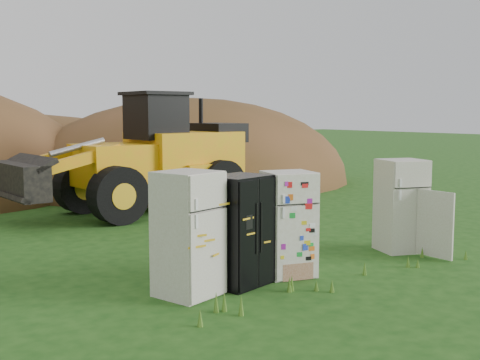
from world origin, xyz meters
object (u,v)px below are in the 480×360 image
(fridge_sticker, at_px, (289,224))
(fridge_black_side, at_px, (239,230))
(fridge_leftmost, at_px, (188,234))
(wheel_loader, at_px, (130,153))
(fridge_open_door, at_px, (401,205))

(fridge_sticker, bearing_deg, fridge_black_side, -165.99)
(fridge_leftmost, bearing_deg, wheel_loader, 54.65)
(fridge_leftmost, xyz_separation_m, fridge_sticker, (1.90, -0.06, -0.06))
(fridge_black_side, height_order, fridge_sticker, fridge_sticker)
(wheel_loader, bearing_deg, fridge_sticker, -97.33)
(fridge_leftmost, bearing_deg, fridge_open_door, -15.70)
(fridge_leftmost, height_order, fridge_open_door, fridge_leftmost)
(fridge_leftmost, distance_m, fridge_open_door, 4.80)
(fridge_leftmost, distance_m, wheel_loader, 7.33)
(fridge_black_side, height_order, wheel_loader, wheel_loader)
(fridge_sticker, bearing_deg, fridge_open_door, 17.08)
(fridge_sticker, height_order, wheel_loader, wheel_loader)
(fridge_open_door, bearing_deg, fridge_sticker, -159.75)
(fridge_leftmost, xyz_separation_m, fridge_open_door, (4.80, -0.05, -0.03))
(fridge_black_side, height_order, fridge_open_door, fridge_open_door)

